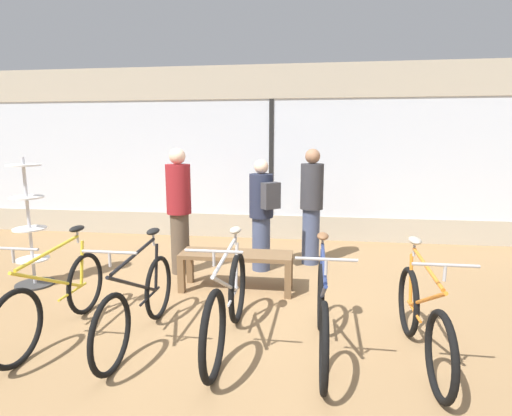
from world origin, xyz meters
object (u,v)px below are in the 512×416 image
(bicycle_right, at_px, (322,313))
(customer_near_rack, at_px, (179,208))
(customer_by_window, at_px, (311,204))
(customer_mid_floor, at_px, (262,212))
(bicycle_left, at_px, (139,303))
(accessory_rack, at_px, (30,234))
(display_bench, at_px, (236,260))
(bicycle_far_left, at_px, (56,298))
(bicycle_center, at_px, (227,304))
(bicycle_far_right, at_px, (422,320))

(bicycle_right, xyz_separation_m, customer_near_rack, (-1.94, 1.93, 0.55))
(customer_by_window, xyz_separation_m, customer_mid_floor, (-0.70, -0.41, -0.06))
(bicycle_left, distance_m, accessory_rack, 2.32)
(bicycle_left, xyz_separation_m, display_bench, (0.67, 1.38, 0.02))
(bicycle_right, bearing_deg, customer_near_rack, 135.11)
(bicycle_right, relative_size, customer_by_window, 0.98)
(bicycle_far_left, xyz_separation_m, accessory_rack, (-1.14, 1.19, 0.31))
(bicycle_center, distance_m, accessory_rack, 3.06)
(bicycle_center, relative_size, bicycle_far_right, 1.06)
(bicycle_far_left, xyz_separation_m, display_bench, (1.51, 1.39, 0.02))
(bicycle_far_left, bearing_deg, customer_by_window, 46.97)
(bicycle_right, height_order, customer_near_rack, customer_near_rack)
(accessory_rack, bearing_deg, display_bench, 4.26)
(bicycle_far_left, xyz_separation_m, bicycle_center, (1.68, 0.03, 0.02))
(bicycle_right, xyz_separation_m, display_bench, (-1.03, 1.39, 0.01))
(bicycle_left, distance_m, customer_near_rack, 2.02)
(bicycle_far_right, xyz_separation_m, customer_near_rack, (-2.78, 1.93, 0.56))
(customer_near_rack, height_order, customer_mid_floor, customer_near_rack)
(bicycle_far_left, bearing_deg, bicycle_right, -0.01)
(bicycle_left, distance_m, bicycle_right, 1.70)
(accessory_rack, distance_m, customer_near_rack, 1.91)
(customer_mid_floor, bearing_deg, customer_by_window, 30.64)
(bicycle_center, height_order, display_bench, bicycle_center)
(accessory_rack, bearing_deg, bicycle_far_right, -14.74)
(customer_near_rack, xyz_separation_m, customer_mid_floor, (1.13, 0.26, -0.07))
(bicycle_center, bearing_deg, customer_mid_floor, 88.57)
(bicycle_right, xyz_separation_m, bicycle_far_right, (0.84, 0.00, -0.01))
(bicycle_right, height_order, bicycle_far_right, bicycle_right)
(bicycle_right, distance_m, customer_mid_floor, 2.39)
(bicycle_left, xyz_separation_m, bicycle_far_right, (2.54, -0.00, -0.01))
(display_bench, height_order, customer_mid_floor, customer_mid_floor)
(bicycle_left, xyz_separation_m, bicycle_right, (1.70, -0.00, 0.01))
(bicycle_far_left, bearing_deg, bicycle_far_right, 0.01)
(bicycle_center, relative_size, customer_by_window, 1.01)
(bicycle_far_left, xyz_separation_m, bicycle_right, (2.54, -0.00, 0.01))
(customer_near_rack, bearing_deg, customer_mid_floor, 13.15)
(bicycle_center, bearing_deg, accessory_rack, 157.66)
(display_bench, distance_m, customer_mid_floor, 0.96)
(bicycle_center, height_order, bicycle_far_right, bicycle_center)
(bicycle_far_right, distance_m, display_bench, 2.33)
(bicycle_left, relative_size, bicycle_center, 0.96)
(bicycle_center, distance_m, customer_by_window, 2.73)
(display_bench, relative_size, customer_by_window, 0.80)
(bicycle_left, height_order, accessory_rack, accessory_rack)
(accessory_rack, bearing_deg, customer_mid_floor, 19.28)
(bicycle_far_left, distance_m, bicycle_right, 2.54)
(customer_by_window, bearing_deg, accessory_rack, -158.34)
(bicycle_right, relative_size, customer_near_rack, 0.97)
(bicycle_center, bearing_deg, bicycle_far_right, -1.02)
(bicycle_far_right, height_order, customer_by_window, customer_by_window)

